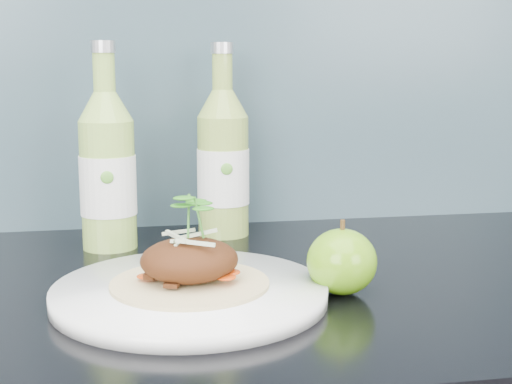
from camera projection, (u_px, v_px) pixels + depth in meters
dinner_plate at (190, 293)px, 0.73m from camera, size 0.32×0.32×0.02m
pork_taco at (189, 258)px, 0.72m from camera, size 0.16×0.16×0.10m
green_apple at (342, 262)px, 0.75m from camera, size 0.09×0.09×0.08m
cider_bottle_left at (108, 171)px, 0.93m from camera, size 0.10×0.10×0.27m
cider_bottle_right at (223, 164)px, 1.00m from camera, size 0.09×0.09×0.27m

